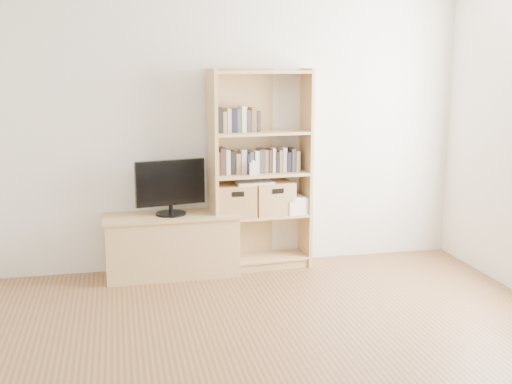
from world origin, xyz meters
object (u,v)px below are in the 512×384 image
object	(u,v)px
tv_stand	(172,246)
basket_right	(272,197)
television	(170,188)
baby_monitor	(253,169)
laptop	(254,182)
basket_left	(235,200)
bookshelf	(260,170)

from	to	relation	value
tv_stand	basket_right	size ratio (longest dim) A/B	3.21
television	baby_monitor	size ratio (longest dim) A/B	5.66
tv_stand	television	world-z (taller)	television
basket_right	laptop	bearing A→B (deg)	-176.50
basket_left	basket_right	size ratio (longest dim) A/B	0.97
bookshelf	baby_monitor	world-z (taller)	bookshelf
basket_left	basket_right	world-z (taller)	basket_right
tv_stand	baby_monitor	world-z (taller)	baby_monitor
television	laptop	distance (m)	0.76
basket_right	baby_monitor	bearing A→B (deg)	-158.59
bookshelf	basket_left	size ratio (longest dim) A/B	5.19
basket_left	baby_monitor	bearing A→B (deg)	-31.19
television	baby_monitor	world-z (taller)	television
bookshelf	laptop	xyz separation A→B (m)	(-0.06, -0.03, -0.10)
baby_monitor	laptop	bearing A→B (deg)	71.50
basket_left	laptop	size ratio (longest dim) A/B	1.06
basket_right	tv_stand	bearing A→B (deg)	176.31
basket_left	laptop	distance (m)	0.24
baby_monitor	television	bearing A→B (deg)	179.46
bookshelf	television	bearing A→B (deg)	179.49
bookshelf	laptop	distance (m)	0.12
baby_monitor	laptop	distance (m)	0.16
tv_stand	baby_monitor	bearing A→B (deg)	-5.24
baby_monitor	basket_left	distance (m)	0.34
baby_monitor	laptop	size ratio (longest dim) A/B	0.33
bookshelf	television	xyz separation A→B (m)	(-0.82, -0.05, -0.11)
laptop	baby_monitor	bearing A→B (deg)	-113.12
tv_stand	baby_monitor	size ratio (longest dim) A/B	10.58
bookshelf	baby_monitor	bearing A→B (deg)	-135.00
television	basket_right	xyz separation A→B (m)	(0.93, 0.06, -0.14)
baby_monitor	basket_right	size ratio (longest dim) A/B	0.30
baby_monitor	basket_left	world-z (taller)	baby_monitor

